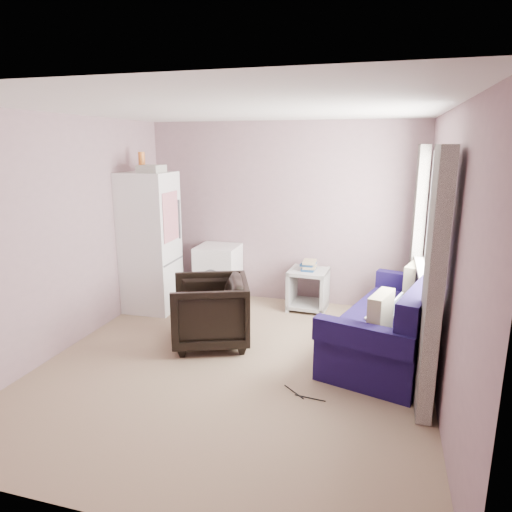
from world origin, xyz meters
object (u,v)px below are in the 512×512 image
Objects in this scene: washing_machine at (218,272)px; sofa at (397,325)px; side_table at (308,286)px; fridge at (150,242)px; armchair at (210,308)px.

sofa is at bearing -26.03° from washing_machine.
fridge is at bearing -164.85° from side_table.
washing_machine reaches higher than side_table.
side_table is (2.04, 0.55, -0.61)m from fridge.
fridge is 2.61× the size of washing_machine.
armchair is at bearing -122.01° from side_table.
washing_machine is at bearing -179.99° from side_table.
fridge is 1.06m from washing_machine.
side_table is at bearing 151.39° from sofa.
washing_machine is 1.17× the size of side_table.
sofa is (1.13, -1.12, 0.01)m from side_table.
fridge reaches higher than side_table.
washing_machine is 2.68m from sofa.
sofa is (2.43, -1.12, -0.09)m from washing_machine.
fridge is 3.28m from sofa.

